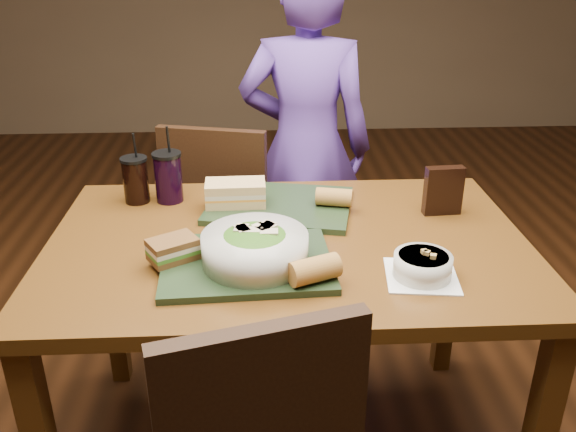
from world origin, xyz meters
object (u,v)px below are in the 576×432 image
Objects in this scene: diner at (306,149)px; tray_far at (280,205)px; baguette_near at (314,270)px; dining_table at (288,268)px; tray_near at (247,263)px; chip_bag at (443,191)px; cup_cola at (136,180)px; soup_bowl at (423,265)px; sandwich_far at (235,193)px; cup_berry at (168,177)px; sandwich_near at (173,249)px; chair_far at (217,222)px; baguette_far at (334,197)px; salad_bowl at (255,246)px.

tray_far is at bearing 86.50° from diner.
dining_table is at bearing 100.82° from baguette_near.
tray_near is at bearing -127.42° from dining_table.
dining_table is 8.96× the size of chip_bag.
soup_bowl is at bearing -33.14° from cup_cola.
sandwich_far is 0.74× the size of cup_berry.
tray_far is at bearing 0.95° from sandwich_far.
tray_far is 2.89× the size of chip_bag.
dining_table is 3.10× the size of tray_near.
tray_far reaches higher than dining_table.
tray_far is at bearing 97.66° from baguette_near.
sandwich_far is at bearing -14.04° from cup_cola.
chair_far is at bearing 86.11° from sandwich_near.
chip_bag is (0.46, 0.15, 0.16)m from dining_table.
tray_far is at bearing 169.89° from baguette_far.
tray_near is 3.51× the size of baguette_near.
cup_berry reaches higher than dining_table.
tray_near reaches higher than dining_table.
sandwich_far reaches higher than dining_table.
diner reaches higher than baguette_far.
cup_berry is 0.83m from chip_bag.
dining_table is 4.97× the size of salad_bowl.
diner reaches higher than chair_far.
baguette_far reaches higher than tray_near.
sandwich_near is at bearing -144.85° from baguette_far.
cup_cola is (-0.50, 0.54, 0.02)m from baguette_near.
salad_bowl is 0.37m from sandwich_far.
chip_bag is (0.61, -0.06, 0.02)m from sandwich_far.
tray_near is 2.99× the size of sandwich_near.
diner is 1.01m from tray_near.
baguette_far is at bearing -11.86° from cup_berry.
baguette_far is at bearing 169.89° from chip_bag.
tray_far is 1.61× the size of salad_bowl.
baguette_near is 0.67m from cup_berry.
tray_far is at bearing 50.49° from sandwich_near.
salad_bowl is at bearing -125.04° from baguette_far.
chair_far is (-0.24, 0.65, -0.16)m from dining_table.
cup_cola is (-0.16, 0.41, 0.03)m from sandwich_near.
chip_bag reaches higher than tray_near.
soup_bowl is at bearing -8.69° from salad_bowl.
soup_bowl is 0.91m from cup_cola.
sandwich_far is at bearing 170.30° from chip_bag.
salad_bowl is at bearing -80.97° from sandwich_far.
chair_far is 1.07m from soup_bowl.
cup_berry reaches higher than salad_bowl.
chair_far is at bearing 110.12° from dining_table.
chip_bag is (0.70, -0.51, 0.32)m from chair_far.
chip_bag reaches higher than dining_table.
cup_cola is (-0.31, 0.08, 0.02)m from sandwich_far.
cup_berry is at bearing 166.28° from chip_bag.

